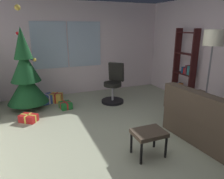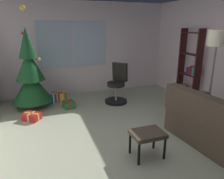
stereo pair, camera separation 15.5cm
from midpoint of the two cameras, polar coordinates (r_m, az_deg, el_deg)
ground_plane at (r=3.63m, az=3.17°, el=-15.02°), size 4.69×6.05×0.10m
wall_back_with_windows at (r=6.02m, az=-9.53°, el=10.87°), size 4.69×0.12×2.50m
footstool at (r=3.18m, az=8.55°, el=-12.05°), size 0.47×0.36×0.40m
holiday_tree at (r=5.15m, az=-23.11°, el=3.24°), size 0.91×0.91×2.29m
gift_box_red at (r=4.65m, az=-22.58°, el=-7.18°), size 0.40×0.38×0.16m
gift_box_green at (r=5.09m, az=-13.33°, el=-4.18°), size 0.29×0.32×0.16m
gift_box_gold at (r=5.53m, az=-15.58°, el=-2.20°), size 0.35×0.32×0.24m
gift_box_blue at (r=5.55m, az=-17.97°, el=-2.40°), size 0.39×0.37×0.23m
office_chair at (r=5.28m, az=-0.41°, el=0.65°), size 0.59×0.59×0.99m
bookshelf at (r=5.43m, az=18.24°, el=4.72°), size 0.18×0.64×1.81m
floor_lamp at (r=4.25m, az=24.66°, el=10.85°), size 0.35×0.35×1.80m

